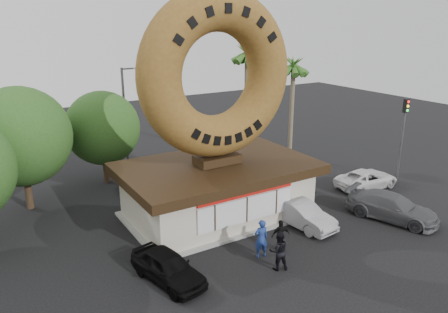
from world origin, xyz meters
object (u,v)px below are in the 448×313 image
(person_center, at_px, (279,251))
(car_silver, at_px, (301,214))
(car_white, at_px, (367,179))
(giant_donut, at_px, (217,75))
(car_grey, at_px, (392,207))
(person_left, at_px, (261,239))
(donut_shop, at_px, (218,188))
(street_lamp, at_px, (127,116))
(person_right, at_px, (281,235))
(car_black, at_px, (168,267))
(traffic_signal, at_px, (403,130))

(person_center, relative_size, car_silver, 0.45)
(person_center, xyz_separation_m, car_white, (11.75, 4.96, -0.32))
(giant_donut, height_order, car_grey, giant_donut)
(person_left, height_order, person_center, person_left)
(donut_shop, distance_m, street_lamp, 10.54)
(donut_shop, bearing_deg, person_right, -83.28)
(street_lamp, height_order, car_white, street_lamp)
(person_center, bearing_deg, car_black, 0.51)
(street_lamp, relative_size, person_center, 4.11)
(street_lamp, bearing_deg, giant_donut, -79.49)
(person_right, bearing_deg, car_black, 12.16)
(traffic_signal, relative_size, car_black, 1.46)
(car_silver, xyz_separation_m, car_white, (7.79, 2.02, -0.06))
(car_black, xyz_separation_m, car_grey, (13.95, -1.07, 0.06))
(street_lamp, height_order, car_silver, street_lamp)
(giant_donut, height_order, car_white, giant_donut)
(person_center, distance_m, car_silver, 4.94)
(donut_shop, distance_m, car_silver, 5.09)
(car_white, bearing_deg, traffic_signal, -96.58)
(street_lamp, relative_size, car_white, 1.69)
(traffic_signal, xyz_separation_m, car_grey, (-5.51, -3.86, -3.10))
(giant_donut, xyz_separation_m, car_black, (-5.46, -4.79, -7.72))
(car_black, distance_m, car_white, 16.90)
(car_grey, height_order, car_white, car_grey)
(donut_shop, distance_m, person_right, 5.37)
(person_center, height_order, car_white, person_center)
(donut_shop, height_order, person_left, donut_shop)
(car_black, relative_size, car_white, 0.88)
(street_lamp, distance_m, car_black, 15.69)
(street_lamp, bearing_deg, person_center, -85.69)
(donut_shop, bearing_deg, car_silver, -47.58)
(street_lamp, bearing_deg, donut_shop, -79.50)
(car_black, xyz_separation_m, car_silver, (8.82, 1.10, 0.01))
(car_white, bearing_deg, street_lamp, 48.30)
(street_lamp, xyz_separation_m, person_center, (1.25, -16.63, -3.51))
(car_black, bearing_deg, traffic_signal, -4.31)
(car_grey, bearing_deg, traffic_signal, 15.59)
(street_lamp, xyz_separation_m, person_left, (1.22, -15.29, -3.48))
(person_center, relative_size, person_right, 1.17)
(person_left, bearing_deg, giant_donut, -84.98)
(giant_donut, xyz_separation_m, car_silver, (3.36, -3.69, -7.71))
(giant_donut, xyz_separation_m, person_center, (-0.60, -6.63, -7.45))
(giant_donut, height_order, car_black, giant_donut)
(person_center, bearing_deg, donut_shop, -73.92)
(donut_shop, distance_m, traffic_signal, 14.30)
(car_white, bearing_deg, person_left, 107.29)
(person_center, relative_size, car_grey, 0.37)
(giant_donut, distance_m, person_center, 10.00)
(street_lamp, distance_m, car_white, 17.88)
(car_silver, bearing_deg, traffic_signal, 2.26)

